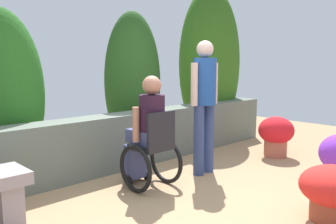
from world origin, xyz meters
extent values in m
plane|color=#A07F5A|center=(0.00, 0.00, 0.00)|extent=(11.35, 11.35, 0.00)
cube|color=#60695D|center=(0.00, 1.45, 0.38)|extent=(6.56, 0.40, 0.76)
ellipsoid|color=#235B1B|center=(-1.20, 2.14, 1.08)|extent=(1.10, 0.77, 2.17)
ellipsoid|color=#234A1A|center=(0.91, 2.13, 1.15)|extent=(1.03, 0.72, 2.30)
ellipsoid|color=#31621A|center=(2.64, 1.93, 1.45)|extent=(1.40, 0.98, 2.89)
cube|color=gray|center=(-1.69, 0.74, 0.20)|extent=(0.20, 0.39, 0.39)
cube|color=black|center=(-0.09, 0.53, 0.50)|extent=(0.40, 0.40, 0.06)
cube|color=black|center=(-0.09, 0.35, 0.73)|extent=(0.40, 0.04, 0.40)
cube|color=black|center=(-0.09, 0.85, 0.10)|extent=(0.28, 0.12, 0.03)
torus|color=black|center=(-0.33, 0.53, 0.28)|extent=(0.05, 0.56, 0.56)
torus|color=black|center=(0.15, 0.53, 0.28)|extent=(0.05, 0.56, 0.56)
cylinder|color=black|center=(-0.23, 0.78, 0.05)|extent=(0.03, 0.10, 0.10)
cylinder|color=black|center=(0.05, 0.78, 0.05)|extent=(0.03, 0.10, 0.10)
cube|color=#424876|center=(-0.09, 0.63, 0.61)|extent=(0.30, 0.40, 0.16)
cube|color=#424876|center=(-0.09, 0.83, 0.27)|extent=(0.26, 0.14, 0.43)
cylinder|color=#2C1628|center=(-0.09, 0.51, 0.86)|extent=(0.30, 0.30, 0.50)
cylinder|color=#B27259|center=(-0.28, 0.57, 0.78)|extent=(0.08, 0.08, 0.40)
cylinder|color=#B27259|center=(0.10, 0.57, 0.78)|extent=(0.08, 0.08, 0.40)
sphere|color=#B27259|center=(-0.09, 0.51, 1.22)|extent=(0.22, 0.22, 0.22)
cylinder|color=navy|center=(0.68, 0.47, 0.47)|extent=(0.14, 0.14, 0.93)
cylinder|color=navy|center=(0.88, 0.47, 0.47)|extent=(0.14, 0.14, 0.93)
cylinder|color=#1F4895|center=(0.78, 0.47, 1.23)|extent=(0.30, 0.30, 0.61)
cylinder|color=beige|center=(0.58, 0.47, 1.20)|extent=(0.09, 0.09, 0.55)
cylinder|color=beige|center=(0.98, 0.47, 1.20)|extent=(0.09, 0.09, 0.55)
sphere|color=beige|center=(0.78, 0.47, 1.65)|extent=(0.22, 0.22, 0.22)
cylinder|color=#AF5A44|center=(2.26, 0.24, 0.15)|extent=(0.35, 0.35, 0.30)
ellipsoid|color=#37632F|center=(2.26, 0.24, 0.36)|extent=(0.39, 0.39, 0.15)
ellipsoid|color=red|center=(2.26, 0.24, 0.42)|extent=(0.55, 0.55, 0.43)
cylinder|color=#A0422B|center=(0.55, -1.33, 0.12)|extent=(0.41, 0.41, 0.24)
ellipsoid|color=#3F6720|center=(0.55, -1.33, 0.29)|extent=(0.45, 0.45, 0.13)
ellipsoid|color=red|center=(0.55, -1.33, 0.34)|extent=(0.63, 0.63, 0.38)
camera|label=1|loc=(-2.80, -2.59, 1.49)|focal=38.44mm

